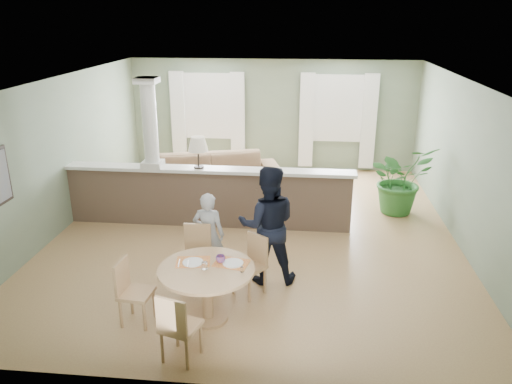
# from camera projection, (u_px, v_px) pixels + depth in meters

# --- Properties ---
(ground) EXTENTS (8.00, 8.00, 0.00)m
(ground) POSITION_uv_depth(u_px,v_px,m) (256.00, 231.00, 9.06)
(ground) COLOR tan
(ground) RESTS_ON ground
(room_shell) EXTENTS (7.02, 8.02, 2.71)m
(room_shell) POSITION_uv_depth(u_px,v_px,m) (258.00, 126.00, 9.03)
(room_shell) COLOR gray
(room_shell) RESTS_ON ground
(pony_wall) EXTENTS (5.32, 0.38, 2.70)m
(pony_wall) POSITION_uv_depth(u_px,v_px,m) (203.00, 189.00, 9.10)
(pony_wall) COLOR brown
(pony_wall) RESTS_ON ground
(sofa) EXTENTS (3.14, 1.91, 0.86)m
(sofa) POSITION_uv_depth(u_px,v_px,m) (212.00, 176.00, 10.72)
(sofa) COLOR #8A644B
(sofa) RESTS_ON ground
(houseplant) EXTENTS (1.59, 1.52, 1.36)m
(houseplant) POSITION_uv_depth(u_px,v_px,m) (400.00, 179.00, 9.72)
(houseplant) COLOR #2C6A2A
(houseplant) RESTS_ON ground
(dining_table) EXTENTS (1.22, 1.22, 0.83)m
(dining_table) POSITION_uv_depth(u_px,v_px,m) (207.00, 279.00, 6.28)
(dining_table) COLOR tan
(dining_table) RESTS_ON ground
(chair_far_boy) EXTENTS (0.41, 0.41, 0.91)m
(chair_far_boy) POSITION_uv_depth(u_px,v_px,m) (197.00, 253.00, 7.13)
(chair_far_boy) COLOR tan
(chair_far_boy) RESTS_ON ground
(chair_far_man) EXTENTS (0.54, 0.54, 0.85)m
(chair_far_man) POSITION_uv_depth(u_px,v_px,m) (252.00, 262.00, 6.95)
(chair_far_man) COLOR tan
(chair_far_man) RESTS_ON ground
(chair_near) EXTENTS (0.49, 0.49, 0.87)m
(chair_near) POSITION_uv_depth(u_px,v_px,m) (177.00, 325.00, 5.52)
(chair_near) COLOR tan
(chair_near) RESTS_ON ground
(chair_side) EXTENTS (0.42, 0.42, 0.86)m
(chair_side) POSITION_uv_depth(u_px,v_px,m) (131.00, 289.00, 6.26)
(chair_side) COLOR tan
(chair_side) RESTS_ON ground
(child_person) EXTENTS (0.50, 0.35, 1.31)m
(child_person) POSITION_uv_depth(u_px,v_px,m) (209.00, 235.00, 7.35)
(child_person) COLOR #9B9BA0
(child_person) RESTS_ON ground
(man_person) EXTENTS (0.92, 0.76, 1.76)m
(man_person) POSITION_uv_depth(u_px,v_px,m) (268.00, 225.00, 7.13)
(man_person) COLOR black
(man_person) RESTS_ON ground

